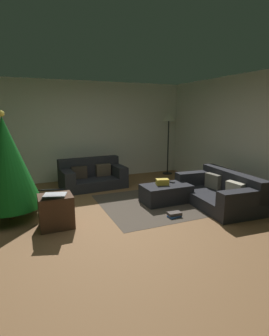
{
  "coord_description": "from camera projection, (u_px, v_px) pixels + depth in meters",
  "views": [
    {
      "loc": [
        -1.28,
        -3.91,
        1.8
      ],
      "look_at": [
        0.66,
        0.62,
        0.75
      ],
      "focal_mm": 28.04,
      "sensor_mm": 36.0,
      "label": 1
    }
  ],
  "objects": [
    {
      "name": "tv_remote",
      "position": [
        171.0,
        182.0,
        5.48
      ],
      "size": [
        0.1,
        0.17,
        0.02
      ],
      "primitive_type": "cube",
      "rotation": [
        0.0,
        0.0,
        0.32
      ],
      "color": "black",
      "rests_on": "ottoman"
    },
    {
      "name": "book_stack",
      "position": [
        174.0,
        215.0,
        4.6
      ],
      "size": [
        0.26,
        0.18,
        0.08
      ],
      "color": "#2D5193",
      "rests_on": "ground_plane"
    },
    {
      "name": "ottoman",
      "position": [
        166.0,
        193.0,
        5.33
      ],
      "size": [
        0.98,
        0.56,
        0.36
      ],
      "primitive_type": "cube",
      "color": "#26262B",
      "rests_on": "ground_plane"
    },
    {
      "name": "couch_left",
      "position": [
        92.0,
        176.0,
        6.42
      ],
      "size": [
        1.57,
        0.94,
        0.69
      ],
      "rotation": [
        0.0,
        0.0,
        3.2
      ],
      "color": "#26262B",
      "rests_on": "ground_plane"
    },
    {
      "name": "rear_partition",
      "position": [
        74.0,
        131.0,
        6.93
      ],
      "size": [
        6.4,
        0.12,
        2.6
      ],
      "primitive_type": "cube",
      "color": "silver",
      "rests_on": "ground_plane"
    },
    {
      "name": "laptop",
      "position": [
        54.0,
        193.0,
        4.04
      ],
      "size": [
        0.45,
        0.49,
        0.18
      ],
      "color": "silver",
      "rests_on": "side_table"
    },
    {
      "name": "gift_box",
      "position": [
        162.0,
        182.0,
        5.3
      ],
      "size": [
        0.28,
        0.22,
        0.12
      ],
      "primitive_type": "cube",
      "rotation": [
        0.0,
        0.0,
        -0.26
      ],
      "color": "gold",
      "rests_on": "ottoman"
    },
    {
      "name": "corner_lamp",
      "position": [
        169.0,
        122.0,
        7.52
      ],
      "size": [
        0.36,
        0.36,
        1.79
      ],
      "color": "black",
      "rests_on": "ground_plane"
    },
    {
      "name": "couch_right",
      "position": [
        220.0,
        192.0,
        5.19
      ],
      "size": [
        1.08,
        1.79,
        0.65
      ],
      "rotation": [
        0.0,
        0.0,
        1.49
      ],
      "color": "#26262B",
      "rests_on": "ground_plane"
    },
    {
      "name": "christmas_tree",
      "position": [
        6.0,
        163.0,
        4.34
      ],
      "size": [
        1.08,
        1.08,
        1.83
      ],
      "color": "brown",
      "rests_on": "ground_plane"
    },
    {
      "name": "ground_plane",
      "position": [
        113.0,
        222.0,
        4.38
      ],
      "size": [
        6.4,
        6.4,
        0.0
      ],
      "primitive_type": "plane",
      "color": "brown"
    },
    {
      "name": "corner_partition",
      "position": [
        259.0,
        137.0,
        5.32
      ],
      "size": [
        0.12,
        6.4,
        2.6
      ],
      "primitive_type": "cube",
      "color": "silver",
      "rests_on": "ground_plane"
    },
    {
      "name": "side_table",
      "position": [
        56.0,
        211.0,
        4.16
      ],
      "size": [
        0.52,
        0.44,
        0.52
      ],
      "primitive_type": "cube",
      "color": "#4C3323",
      "rests_on": "ground_plane"
    },
    {
      "name": "area_rug",
      "position": [
        166.0,
        202.0,
        5.37
      ],
      "size": [
        2.6,
        2.0,
        0.01
      ],
      "primitive_type": "cube",
      "color": "#4B4035",
      "rests_on": "ground_plane"
    }
  ]
}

